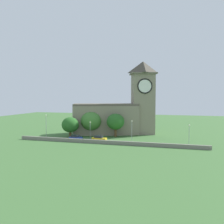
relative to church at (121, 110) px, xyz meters
The scene contains 12 objects.
ground_plane 9.53m from the church, 72.06° to the right, with size 200.00×200.00×0.00m, color #3D6633.
church is the anchor object (origin of this frame).
quay_barrier 22.66m from the church, 87.51° to the right, with size 58.59×0.70×1.12m, color gray.
car_blue 22.57m from the church, 119.60° to the right, with size 4.20×2.15×1.82m.
car_yellow 19.71m from the church, 98.43° to the right, with size 4.59×2.15×1.86m.
streetlamp_west_end 27.83m from the church, 144.03° to the right, with size 0.44×0.44×7.93m.
streetlamp_west_mid 18.29m from the church, 110.27° to the right, with size 0.44×0.44×6.10m.
streetlamp_central 17.31m from the church, 64.33° to the right, with size 0.44×0.44×6.70m.
streetlamp_east_mid 29.93m from the church, 34.34° to the right, with size 0.44×0.44×6.11m.
tree_riverside_east 20.12m from the church, 140.88° to the right, with size 5.93×5.93×6.94m.
tree_riverside_west 12.57m from the church, 140.66° to the right, with size 7.45×7.45×8.63m.
tree_by_tower 8.44m from the church, 91.01° to the right, with size 6.23×6.23×8.14m.
Camera 1 is at (22.48, -74.42, 14.58)m, focal length 40.65 mm.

